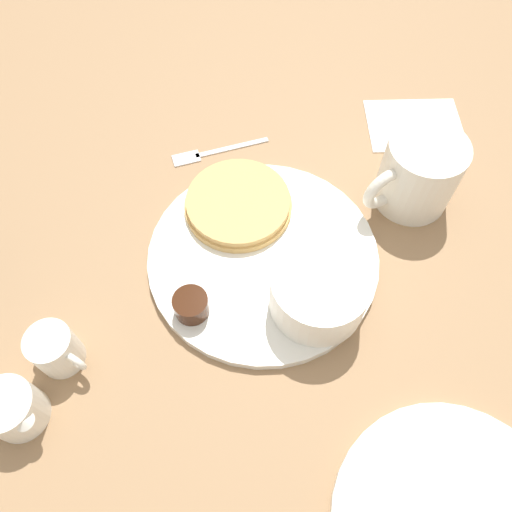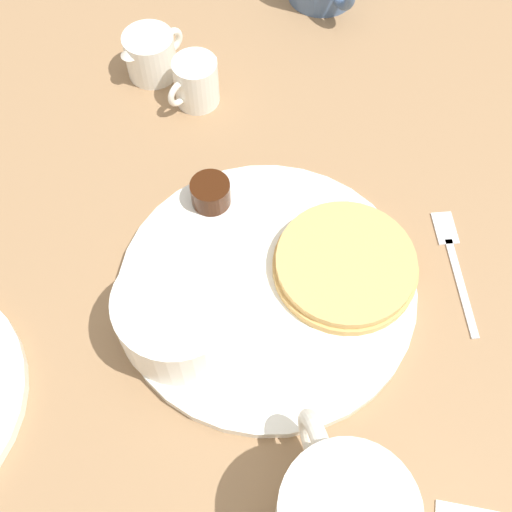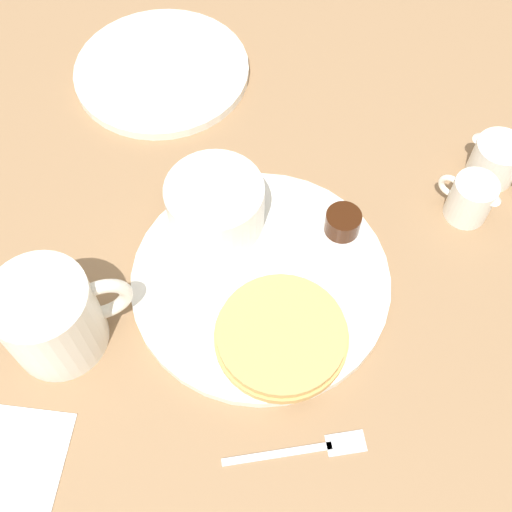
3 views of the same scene
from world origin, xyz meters
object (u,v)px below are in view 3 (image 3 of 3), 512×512
at_px(creamer_pitcher_near, 468,198).
at_px(fork, 309,448).
at_px(plate, 258,279).
at_px(creamer_pitcher_far, 493,160).
at_px(bowl, 212,204).
at_px(coffee_mug, 50,317).

bearing_deg(creamer_pitcher_near, fork, -123.96).
distance_m(plate, creamer_pitcher_near, 0.25).
bearing_deg(plate, creamer_pitcher_near, 22.09).
bearing_deg(fork, plate, 105.84).
distance_m(plate, creamer_pitcher_far, 0.30).
xyz_separation_m(plate, creamer_pitcher_far, (0.27, 0.15, 0.02)).
relative_size(plate, creamer_pitcher_near, 4.54).
bearing_deg(plate, bowl, 124.79).
relative_size(creamer_pitcher_near, creamer_pitcher_far, 0.94).
bearing_deg(creamer_pitcher_far, creamer_pitcher_near, -124.75).
relative_size(creamer_pitcher_near, fork, 0.45).
relative_size(coffee_mug, creamer_pitcher_far, 1.95).
bearing_deg(fork, creamer_pitcher_far, 55.91).
height_order(plate, fork, plate).
xyz_separation_m(plate, bowl, (-0.05, 0.07, 0.04)).
height_order(creamer_pitcher_near, creamer_pitcher_far, creamer_pitcher_near).
bearing_deg(coffee_mug, creamer_pitcher_far, 24.72).
height_order(coffee_mug, creamer_pitcher_near, coffee_mug).
height_order(creamer_pitcher_near, fork, creamer_pitcher_near).
xyz_separation_m(creamer_pitcher_far, fork, (-0.22, -0.32, -0.02)).
height_order(bowl, creamer_pitcher_near, bowl).
bearing_deg(fork, creamer_pitcher_near, 56.04).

